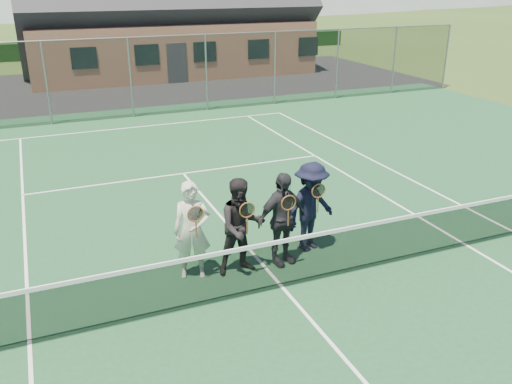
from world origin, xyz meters
TOP-DOWN VIEW (x-y plane):
  - ground at (0.00, 20.00)m, footprint 220.00×220.00m
  - court_surface at (0.00, 0.00)m, footprint 30.00×30.00m
  - tarmac_carpark at (-4.00, 20.00)m, footprint 40.00×12.00m
  - hedge_row at (0.00, 32.00)m, footprint 40.00×1.20m
  - court_markings at (0.00, 0.00)m, footprint 11.03×23.83m
  - tennis_net at (0.00, 0.00)m, footprint 11.68×0.08m
  - perimeter_fence at (0.00, 13.50)m, footprint 30.07×0.07m
  - player_a at (-1.30, 1.00)m, footprint 0.76×0.61m
  - player_b at (-0.44, 0.82)m, footprint 0.90×0.71m
  - player_c at (0.36, 0.84)m, footprint 1.13×0.66m
  - player_d at (1.13, 1.14)m, footprint 1.32×1.01m

SIDE VIEW (x-z plane):
  - ground at x=0.00m, z-range 0.00..0.00m
  - tarmac_carpark at x=-4.00m, z-range 0.00..0.01m
  - court_surface at x=0.00m, z-range 0.00..0.02m
  - court_markings at x=0.00m, z-range 0.02..0.03m
  - tennis_net at x=0.00m, z-range -0.01..1.09m
  - hedge_row at x=0.00m, z-range 0.00..1.10m
  - player_d at x=1.13m, z-range 0.02..1.82m
  - player_b at x=-0.44m, z-range 0.02..1.82m
  - player_c at x=0.36m, z-range 0.02..1.82m
  - player_a at x=-1.30m, z-range 0.02..1.82m
  - perimeter_fence at x=0.00m, z-range 0.01..3.03m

